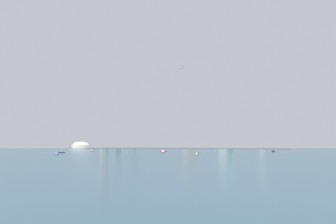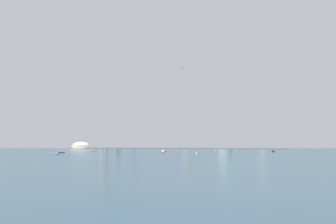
# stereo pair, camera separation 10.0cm
# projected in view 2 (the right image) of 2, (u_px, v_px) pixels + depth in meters

# --- Properties ---
(ground_plane) EXTENTS (6000.00, 6000.00, 0.00)m
(ground_plane) POSITION_uv_depth(u_px,v_px,m) (158.00, 158.00, 544.86)
(ground_plane) COLOR #2A4656
(waterfront_pier) EXTENTS (705.37, 71.19, 2.42)m
(waterfront_pier) POSITION_uv_depth(u_px,v_px,m) (177.00, 148.00, 997.14)
(waterfront_pier) COLOR #575960
(waterfront_pier) RESTS_ON ground
(observation_tower) EXTENTS (45.35, 45.35, 361.21)m
(observation_tower) POSITION_uv_depth(u_px,v_px,m) (107.00, 93.00, 1024.41)
(observation_tower) COLOR gray
(observation_tower) RESTS_ON ground
(stadium_dome) EXTENTS (97.83, 97.83, 38.23)m
(stadium_dome) POSITION_uv_depth(u_px,v_px,m) (84.00, 145.00, 1038.13)
(stadium_dome) COLOR beige
(stadium_dome) RESTS_ON ground
(skyscraper_0) EXTENTS (15.34, 12.75, 113.45)m
(skyscraper_0) POSITION_uv_depth(u_px,v_px,m) (185.00, 132.00, 1090.04)
(skyscraper_0) COLOR #C3AD9B
(skyscraper_0) RESTS_ON ground
(skyscraper_1) EXTENTS (17.53, 20.21, 183.41)m
(skyscraper_1) POSITION_uv_depth(u_px,v_px,m) (261.00, 121.00, 1030.45)
(skyscraper_1) COLOR #A8A890
(skyscraper_1) RESTS_ON ground
(skyscraper_2) EXTENTS (15.62, 12.92, 173.58)m
(skyscraper_2) POSITION_uv_depth(u_px,v_px,m) (231.00, 123.00, 1060.05)
(skyscraper_2) COLOR #8AB2AD
(skyscraper_2) RESTS_ON ground
(skyscraper_3) EXTENTS (17.96, 16.21, 62.58)m
(skyscraper_3) POSITION_uv_depth(u_px,v_px,m) (118.00, 139.00, 1061.28)
(skyscraper_3) COLOR #A1A48B
(skyscraper_3) RESTS_ON ground
(skyscraper_4) EXTENTS (26.96, 18.16, 169.93)m
(skyscraper_4) POSITION_uv_depth(u_px,v_px,m) (191.00, 123.00, 1054.14)
(skyscraper_4) COLOR gray
(skyscraper_4) RESTS_ON ground
(skyscraper_5) EXTENTS (24.11, 19.61, 131.97)m
(skyscraper_5) POSITION_uv_depth(u_px,v_px,m) (222.00, 133.00, 1018.95)
(skyscraper_5) COLOR beige
(skyscraper_5) RESTS_ON ground
(skyscraper_6) EXTENTS (24.34, 16.46, 156.64)m
(skyscraper_6) POSITION_uv_depth(u_px,v_px,m) (132.00, 125.00, 1033.14)
(skyscraper_6) COLOR gray
(skyscraper_6) RESTS_ON ground
(skyscraper_7) EXTENTS (15.19, 22.44, 168.66)m
(skyscraper_7) POSITION_uv_depth(u_px,v_px,m) (103.00, 125.00, 1127.90)
(skyscraper_7) COLOR tan
(skyscraper_7) RESTS_ON ground
(boat_0) EXTENTS (7.54, 2.21, 9.02)m
(boat_0) POSITION_uv_depth(u_px,v_px,m) (92.00, 151.00, 768.59)
(boat_0) COLOR #AD222E
(boat_0) RESTS_ON ground
(boat_1) EXTENTS (8.25, 15.34, 8.15)m
(boat_1) POSITION_uv_depth(u_px,v_px,m) (163.00, 152.00, 717.48)
(boat_1) COLOR navy
(boat_1) RESTS_ON ground
(boat_2) EXTENTS (18.76, 11.00, 10.81)m
(boat_2) POSITION_uv_depth(u_px,v_px,m) (163.00, 151.00, 766.83)
(boat_2) COLOR #B9292C
(boat_2) RESTS_ON ground
(boat_3) EXTENTS (8.32, 13.55, 4.09)m
(boat_3) POSITION_uv_depth(u_px,v_px,m) (197.00, 153.00, 678.20)
(boat_3) COLOR beige
(boat_3) RESTS_ON ground
(boat_4) EXTENTS (14.40, 9.97, 9.54)m
(boat_4) POSITION_uv_depth(u_px,v_px,m) (62.00, 152.00, 724.22)
(boat_4) COLOR black
(boat_4) RESTS_ON ground
(boat_5) EXTENTS (5.79, 12.25, 4.16)m
(boat_5) POSITION_uv_depth(u_px,v_px,m) (273.00, 151.00, 773.14)
(boat_5) COLOR #25132E
(boat_5) RESTS_ON ground
(boat_6) EXTENTS (13.20, 11.85, 8.85)m
(boat_6) POSITION_uv_depth(u_px,v_px,m) (56.00, 154.00, 659.70)
(boat_6) COLOR #254F8D
(boat_6) RESTS_ON ground
(channel_buoy_0) EXTENTS (1.78, 1.78, 2.85)m
(channel_buoy_0) POSITION_uv_depth(u_px,v_px,m) (215.00, 150.00, 817.28)
(channel_buoy_0) COLOR yellow
(channel_buoy_0) RESTS_ON ground
(channel_buoy_1) EXTENTS (1.54, 1.54, 2.40)m
(channel_buoy_1) POSITION_uv_depth(u_px,v_px,m) (157.00, 154.00, 642.37)
(channel_buoy_1) COLOR green
(channel_buoy_1) RESTS_ON ground
(channel_buoy_2) EXTENTS (1.85, 1.85, 2.88)m
(channel_buoy_2) POSITION_uv_depth(u_px,v_px,m) (127.00, 152.00, 729.66)
(channel_buoy_2) COLOR green
(channel_buoy_2) RESTS_ON ground
(airplane) EXTENTS (22.88, 21.64, 7.19)m
(airplane) POSITION_uv_depth(u_px,v_px,m) (181.00, 69.00, 932.11)
(airplane) COLOR #ACC0C8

